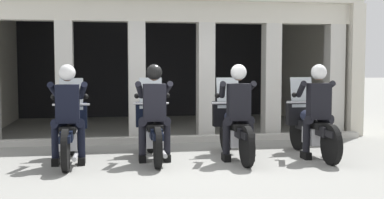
{
  "coord_description": "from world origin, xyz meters",
  "views": [
    {
      "loc": [
        -1.39,
        -7.99,
        1.6
      ],
      "look_at": [
        0.0,
        0.35,
        0.98
      ],
      "focal_mm": 46.32,
      "sensor_mm": 36.0,
      "label": 1
    }
  ],
  "objects_px": {
    "police_officer_center_right": "(238,104)",
    "motorcycle_center_right": "(234,128)",
    "motorcycle_far_left": "(70,131)",
    "motorcycle_far_right": "(311,127)",
    "police_officer_center_left": "(154,104)",
    "police_officer_far_right": "(318,103)",
    "motorcycle_center_left": "(153,129)",
    "police_officer_far_left": "(68,106)"
  },
  "relations": [
    {
      "from": "police_officer_center_right",
      "to": "police_officer_far_right",
      "type": "bearing_deg",
      "value": -2.26
    },
    {
      "from": "police_officer_far_left",
      "to": "motorcycle_far_right",
      "type": "relative_size",
      "value": 0.78
    },
    {
      "from": "motorcycle_far_right",
      "to": "police_officer_far_left",
      "type": "bearing_deg",
      "value": -168.31
    },
    {
      "from": "police_officer_center_right",
      "to": "motorcycle_center_right",
      "type": "bearing_deg",
      "value": 89.37
    },
    {
      "from": "motorcycle_center_left",
      "to": "police_officer_center_left",
      "type": "xyz_separation_m",
      "value": [
        -0.0,
        -0.28,
        0.44
      ]
    },
    {
      "from": "police_officer_center_left",
      "to": "motorcycle_center_right",
      "type": "distance_m",
      "value": 1.44
    },
    {
      "from": "motorcycle_center_right",
      "to": "police_officer_far_right",
      "type": "bearing_deg",
      "value": -13.95
    },
    {
      "from": "motorcycle_far_left",
      "to": "police_officer_far_right",
      "type": "distance_m",
      "value": 4.13
    },
    {
      "from": "police_officer_center_right",
      "to": "police_officer_far_right",
      "type": "height_order",
      "value": "same"
    },
    {
      "from": "police_officer_far_right",
      "to": "motorcycle_center_left",
      "type": "bearing_deg",
      "value": -179.94
    },
    {
      "from": "police_officer_far_left",
      "to": "motorcycle_center_left",
      "type": "relative_size",
      "value": 0.78
    },
    {
      "from": "police_officer_center_left",
      "to": "motorcycle_center_right",
      "type": "xyz_separation_m",
      "value": [
        1.36,
        0.14,
        -0.44
      ]
    },
    {
      "from": "police_officer_center_right",
      "to": "motorcycle_far_right",
      "type": "relative_size",
      "value": 0.78
    },
    {
      "from": "motorcycle_center_right",
      "to": "police_officer_center_right",
      "type": "relative_size",
      "value": 1.29
    },
    {
      "from": "police_officer_far_left",
      "to": "police_officer_center_right",
      "type": "height_order",
      "value": "same"
    },
    {
      "from": "police_officer_center_right",
      "to": "police_officer_far_right",
      "type": "relative_size",
      "value": 1.0
    },
    {
      "from": "motorcycle_center_left",
      "to": "police_officer_center_right",
      "type": "height_order",
      "value": "police_officer_center_right"
    },
    {
      "from": "motorcycle_far_left",
      "to": "motorcycle_far_right",
      "type": "relative_size",
      "value": 1.0
    },
    {
      "from": "motorcycle_far_right",
      "to": "police_officer_far_right",
      "type": "height_order",
      "value": "police_officer_far_right"
    },
    {
      "from": "police_officer_center_left",
      "to": "police_officer_far_right",
      "type": "distance_m",
      "value": 2.73
    },
    {
      "from": "police_officer_far_left",
      "to": "police_officer_center_right",
      "type": "relative_size",
      "value": 1.0
    },
    {
      "from": "motorcycle_center_left",
      "to": "motorcycle_center_right",
      "type": "xyz_separation_m",
      "value": [
        1.36,
        -0.14,
        0.0
      ]
    },
    {
      "from": "police_officer_center_right",
      "to": "motorcycle_far_right",
      "type": "bearing_deg",
      "value": 9.56
    },
    {
      "from": "motorcycle_far_left",
      "to": "police_officer_far_right",
      "type": "xyz_separation_m",
      "value": [
        4.08,
        -0.44,
        0.44
      ]
    },
    {
      "from": "motorcycle_far_left",
      "to": "police_officer_far_right",
      "type": "bearing_deg",
      "value": -5.37
    },
    {
      "from": "motorcycle_center_right",
      "to": "motorcycle_far_right",
      "type": "relative_size",
      "value": 1.0
    },
    {
      "from": "police_officer_center_right",
      "to": "motorcycle_far_left",
      "type": "bearing_deg",
      "value": 171.36
    },
    {
      "from": "motorcycle_center_left",
      "to": "motorcycle_far_right",
      "type": "relative_size",
      "value": 1.0
    },
    {
      "from": "police_officer_far_right",
      "to": "police_officer_center_left",
      "type": "bearing_deg",
      "value": -174.06
    },
    {
      "from": "police_officer_center_left",
      "to": "police_officer_far_right",
      "type": "relative_size",
      "value": 1.0
    },
    {
      "from": "police_officer_center_left",
      "to": "police_officer_center_right",
      "type": "distance_m",
      "value": 1.37
    },
    {
      "from": "motorcycle_center_right",
      "to": "motorcycle_far_right",
      "type": "bearing_deg",
      "value": -2.26
    },
    {
      "from": "motorcycle_far_left",
      "to": "police_officer_far_left",
      "type": "bearing_deg",
      "value": -89.47
    },
    {
      "from": "police_officer_center_left",
      "to": "motorcycle_far_left",
      "type": "bearing_deg",
      "value": 178.46
    },
    {
      "from": "police_officer_far_right",
      "to": "motorcycle_far_right",
      "type": "bearing_deg",
      "value": 99.65
    },
    {
      "from": "police_officer_far_left",
      "to": "police_officer_center_left",
      "type": "xyz_separation_m",
      "value": [
        1.36,
        0.03,
        0.0
      ]
    },
    {
      "from": "motorcycle_far_right",
      "to": "motorcycle_far_left",
      "type": "bearing_deg",
      "value": -172.29
    },
    {
      "from": "motorcycle_far_left",
      "to": "police_officer_center_left",
      "type": "height_order",
      "value": "police_officer_center_left"
    },
    {
      "from": "motorcycle_center_left",
      "to": "police_officer_far_right",
      "type": "bearing_deg",
      "value": -0.92
    },
    {
      "from": "motorcycle_far_left",
      "to": "motorcycle_center_left",
      "type": "relative_size",
      "value": 1.0
    },
    {
      "from": "police_officer_far_left",
      "to": "police_officer_far_right",
      "type": "distance_m",
      "value": 4.09
    },
    {
      "from": "motorcycle_far_left",
      "to": "motorcycle_center_right",
      "type": "height_order",
      "value": "same"
    }
  ]
}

